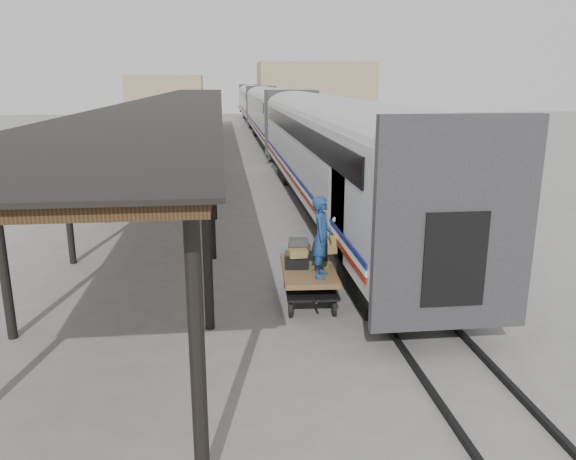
# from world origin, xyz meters

# --- Properties ---
(ground) EXTENTS (160.00, 160.00, 0.00)m
(ground) POSITION_xyz_m (0.00, 0.00, 0.00)
(ground) COLOR slate
(ground) RESTS_ON ground
(train) EXTENTS (3.45, 76.01, 4.01)m
(train) POSITION_xyz_m (3.19, 33.79, 2.69)
(train) COLOR silver
(train) RESTS_ON ground
(canopy) EXTENTS (4.90, 64.30, 4.15)m
(canopy) POSITION_xyz_m (-3.40, 24.00, 4.00)
(canopy) COLOR #422B19
(canopy) RESTS_ON ground
(rails) EXTENTS (1.54, 150.00, 0.12)m
(rails) POSITION_xyz_m (3.20, 34.00, 0.06)
(rails) COLOR black
(rails) RESTS_ON ground
(building_far) EXTENTS (18.00, 10.00, 8.00)m
(building_far) POSITION_xyz_m (14.00, 78.00, 4.00)
(building_far) COLOR tan
(building_far) RESTS_ON ground
(building_left) EXTENTS (12.00, 8.00, 6.00)m
(building_left) POSITION_xyz_m (-10.00, 82.00, 3.00)
(building_left) COLOR tan
(building_left) RESTS_ON ground
(baggage_cart) EXTENTS (1.38, 2.46, 0.86)m
(baggage_cart) POSITION_xyz_m (1.01, -0.68, 0.65)
(baggage_cart) COLOR brown
(baggage_cart) RESTS_ON ground
(suitcase_stack) EXTENTS (1.22, 1.07, 0.59)m
(suitcase_stack) POSITION_xyz_m (0.95, -0.34, 1.06)
(suitcase_stack) COLOR #3C3D3F
(suitcase_stack) RESTS_ON baggage_cart
(luggage_tug) EXTENTS (1.34, 1.87, 1.51)m
(luggage_tug) POSITION_xyz_m (-3.23, 13.65, 0.69)
(luggage_tug) COLOR maroon
(luggage_tug) RESTS_ON ground
(porter) EXTENTS (0.64, 0.79, 1.88)m
(porter) POSITION_xyz_m (1.20, -1.33, 1.80)
(porter) COLOR navy
(porter) RESTS_ON baggage_cart
(pedestrian) EXTENTS (0.98, 0.53, 1.58)m
(pedestrian) POSITION_xyz_m (-2.51, 14.91, 0.79)
(pedestrian) COLOR black
(pedestrian) RESTS_ON ground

